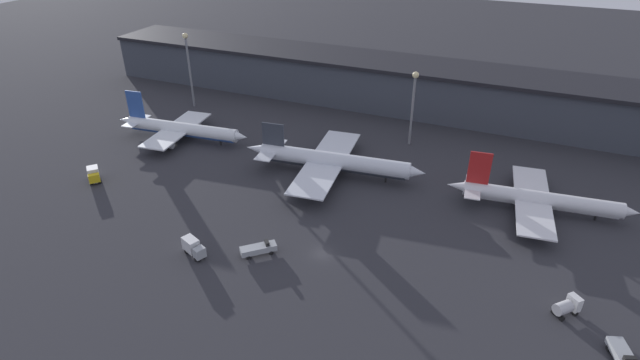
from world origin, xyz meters
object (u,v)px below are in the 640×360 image
service_vehicle_0 (94,174)px  service_vehicle_2 (623,356)px  airplane_0 (181,129)px  airplane_1 (332,161)px  service_vehicle_1 (567,306)px  service_vehicle_3 (193,247)px  service_vehicle_4 (259,249)px  airplane_2 (538,199)px

service_vehicle_0 → service_vehicle_2: 117.64m
airplane_0 → airplane_1: (48.51, -1.99, 0.42)m
service_vehicle_2 → service_vehicle_1: bearing=-152.9°
airplane_1 → service_vehicle_3: 43.66m
service_vehicle_2 → service_vehicle_3: 76.52m
airplane_0 → service_vehicle_1: (104.12, -31.98, -1.56)m
service_vehicle_1 → service_vehicle_4: service_vehicle_1 is taller
airplane_0 → service_vehicle_3: airplane_0 is taller
airplane_2 → service_vehicle_4: (-50.23, -38.77, -1.84)m
airplane_1 → service_vehicle_4: 36.45m
service_vehicle_0 → service_vehicle_1: size_ratio=1.09×
service_vehicle_1 → airplane_1: bearing=105.1°
service_vehicle_4 → airplane_2: bearing=-5.2°
airplane_1 → airplane_2: 49.33m
airplane_2 → service_vehicle_2: airplane_2 is taller
airplane_2 → service_vehicle_2: 42.45m
airplane_1 → service_vehicle_2: bearing=-36.8°
service_vehicle_2 → airplane_2: bearing=-179.9°
service_vehicle_1 → airplane_0: bearing=116.3°
service_vehicle_0 → service_vehicle_2: bearing=36.5°
airplane_0 → service_vehicle_2: airplane_0 is taller
service_vehicle_0 → service_vehicle_2: (117.16, -10.63, -0.60)m
service_vehicle_3 → service_vehicle_0: bearing=-177.8°
service_vehicle_0 → service_vehicle_4: (52.59, -9.48, -0.59)m
airplane_0 → airplane_2: size_ratio=1.03×
airplane_0 → service_vehicle_1: airplane_0 is taller
airplane_1 → airplane_2: bearing=-3.4°
airplane_0 → service_vehicle_0: size_ratio=7.96×
airplane_1 → service_vehicle_4: bearing=-97.8°
airplane_0 → airplane_1: size_ratio=0.89×
airplane_1 → service_vehicle_2: airplane_1 is taller
airplane_2 → service_vehicle_3: (-62.07, -44.11, -1.22)m
airplane_0 → service_vehicle_2: (112.11, -39.50, -2.02)m
service_vehicle_3 → service_vehicle_2: bearing=25.3°
airplane_0 → service_vehicle_0: (-5.05, -28.87, -1.42)m
airplane_1 → service_vehicle_0: 59.95m
airplane_1 → service_vehicle_1: airplane_1 is taller
airplane_2 → service_vehicle_0: (-102.82, -29.29, -1.25)m
airplane_1 → service_vehicle_4: (-0.96, -36.36, -2.44)m
airplane_2 → service_vehicle_0: airplane_2 is taller
service_vehicle_3 → airplane_0: bearing=151.4°
service_vehicle_0 → service_vehicle_3: (40.75, -14.83, 0.02)m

